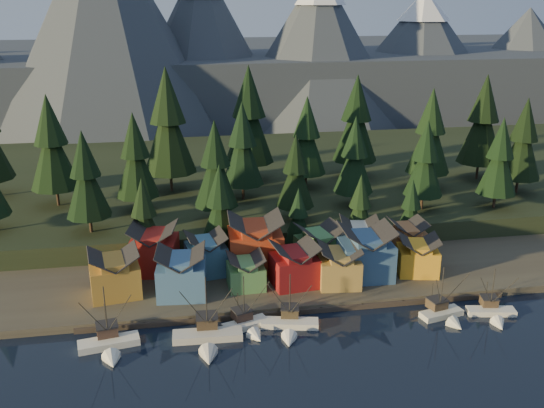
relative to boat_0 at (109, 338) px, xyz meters
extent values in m
plane|color=black|center=(33.50, -8.63, -2.28)|extent=(500.00, 500.00, 0.00)
cube|color=#3C352B|center=(33.50, 31.37, -1.53)|extent=(400.00, 50.00, 1.50)
cube|color=black|center=(33.50, 81.37, 0.72)|extent=(420.00, 100.00, 6.00)
cube|color=#443930|center=(33.50, 7.87, -1.78)|extent=(80.00, 4.00, 1.00)
cube|color=#49505E|center=(33.50, 231.37, 12.72)|extent=(560.00, 160.00, 30.00)
cone|color=#49505E|center=(-11.50, 171.37, 42.72)|extent=(100.00, 100.00, 90.00)
cone|color=#49505E|center=(28.50, 189.37, 33.72)|extent=(80.00, 80.00, 72.00)
cone|color=#49505E|center=(78.50, 177.37, 31.72)|extent=(84.00, 84.00, 68.00)
cone|color=#49505E|center=(133.50, 193.37, 26.72)|extent=(92.00, 92.00, 58.00)
cone|color=white|center=(133.50, 193.37, 48.76)|extent=(25.76, 25.76, 13.92)
cone|color=#49505E|center=(193.50, 201.37, 22.72)|extent=(88.00, 88.00, 50.00)
cube|color=white|center=(-0.19, 1.13, -1.90)|extent=(10.38, 4.83, 1.70)
cone|color=white|center=(0.73, -4.27, -1.90)|extent=(3.72, 3.90, 3.19)
cube|color=black|center=(-0.19, 1.13, -2.54)|extent=(10.62, 4.92, 0.37)
cube|color=#4B3328|center=(-0.50, 2.93, -0.26)|extent=(3.89, 3.72, 1.91)
cube|color=#282525|center=(-0.50, 2.93, 0.81)|extent=(4.14, 3.96, 0.21)
cylinder|color=black|center=(-0.30, 1.73, 3.68)|extent=(0.19, 0.19, 9.57)
cylinder|color=black|center=(-0.85, 4.97, 1.23)|extent=(0.15, 0.15, 4.68)
cube|color=beige|center=(16.22, 0.61, -1.89)|extent=(11.96, 3.86, 1.78)
cone|color=beige|center=(15.93, -5.87, -1.89)|extent=(3.52, 4.18, 3.34)
cube|color=black|center=(16.22, 0.61, -2.55)|extent=(12.25, 3.93, 0.39)
cube|color=#463625|center=(16.31, 2.77, -0.16)|extent=(3.71, 3.50, 2.00)
cube|color=#282525|center=(16.31, 2.77, 0.95)|extent=(3.94, 3.73, 0.22)
cylinder|color=black|center=(16.25, 1.33, 3.96)|extent=(0.20, 0.20, 10.02)
cylinder|color=black|center=(16.42, 5.22, 1.40)|extent=(0.16, 0.16, 4.90)
cube|color=white|center=(23.08, 3.21, -1.94)|extent=(8.64, 5.28, 1.54)
cone|color=white|center=(24.47, -1.04, -1.94)|extent=(3.61, 3.54, 2.89)
cube|color=black|center=(23.08, 3.21, -2.52)|extent=(8.84, 5.39, 0.34)
cube|color=#473026|center=(22.61, 4.63, -0.45)|extent=(3.83, 3.70, 1.73)
cube|color=#282525|center=(22.61, 4.63, 0.52)|extent=(4.07, 3.95, 0.19)
cylinder|color=black|center=(22.92, 3.68, 3.12)|extent=(0.17, 0.17, 8.66)
cylinder|color=black|center=(22.09, 6.23, 0.90)|extent=(0.13, 0.13, 4.24)
cube|color=white|center=(30.82, 2.34, -1.94)|extent=(10.53, 4.99, 1.55)
cone|color=white|center=(29.65, -3.11, -1.94)|extent=(3.58, 4.00, 2.91)
cube|color=black|center=(30.82, 2.34, -2.52)|extent=(10.78, 5.09, 0.34)
cube|color=#443724|center=(31.22, 4.15, -0.43)|extent=(3.65, 3.50, 1.75)
cube|color=#282525|center=(31.22, 4.15, 0.54)|extent=(3.88, 3.73, 0.19)
cylinder|color=black|center=(30.95, 2.94, 3.16)|extent=(0.17, 0.17, 8.73)
cylinder|color=black|center=(31.66, 6.21, 0.93)|extent=(0.14, 0.14, 4.27)
cube|color=beige|center=(58.80, 1.04, -1.94)|extent=(8.38, 4.58, 1.53)
cone|color=beige|center=(59.78, -3.20, -1.94)|extent=(3.40, 3.29, 2.86)
cube|color=black|center=(58.80, 1.04, -2.51)|extent=(8.58, 4.67, 0.33)
cube|color=#4B3A28|center=(58.47, 2.46, -0.46)|extent=(3.62, 3.48, 1.72)
cube|color=#282525|center=(58.47, 2.46, 0.49)|extent=(3.85, 3.71, 0.19)
cylinder|color=black|center=(58.69, 1.52, 3.07)|extent=(0.17, 0.17, 8.58)
cylinder|color=black|center=(58.10, 4.06, 0.87)|extent=(0.13, 0.13, 4.20)
cube|color=white|center=(68.21, 0.33, -1.97)|extent=(9.04, 4.20, 1.41)
cone|color=white|center=(67.32, -4.36, -1.97)|extent=(3.14, 3.41, 2.64)
cube|color=black|center=(68.21, 0.33, -2.50)|extent=(9.26, 4.28, 0.31)
cube|color=#4A3927|center=(68.50, 1.90, -0.61)|extent=(3.25, 3.11, 1.58)
cube|color=#282525|center=(68.50, 1.90, 0.27)|extent=(3.46, 3.32, 0.18)
cylinder|color=black|center=(68.31, 0.86, 2.65)|extent=(0.16, 0.16, 7.91)
cylinder|color=black|center=(68.84, 3.67, 0.63)|extent=(0.12, 0.12, 3.87)
cube|color=#B07C2D|center=(0.07, 16.91, 2.31)|extent=(10.11, 9.18, 6.18)
cube|color=#B07C2D|center=(0.07, 16.91, 6.02)|extent=(6.09, 8.39, 1.26)
cube|color=#3B628D|center=(12.46, 14.63, 2.47)|extent=(9.68, 8.78, 6.48)
cube|color=#3B628D|center=(12.46, 14.63, 6.33)|extent=(5.65, 8.25, 1.26)
cube|color=#4E8649|center=(24.85, 15.83, 1.53)|extent=(7.12, 6.67, 4.60)
cube|color=#4E8649|center=(24.85, 15.83, 4.30)|extent=(4.01, 6.44, 0.97)
cube|color=maroon|center=(34.33, 15.36, 2.21)|extent=(9.32, 8.46, 5.97)
cube|color=maroon|center=(34.33, 15.36, 5.78)|extent=(5.53, 7.84, 1.19)
cube|color=#A7813B|center=(42.99, 14.19, 2.04)|extent=(8.61, 8.61, 5.63)
cube|color=#A7813B|center=(42.99, 14.19, 5.40)|extent=(5.06, 8.11, 1.11)
cube|color=#34557B|center=(49.09, 16.30, 3.00)|extent=(10.53, 8.96, 7.55)
cube|color=#34557B|center=(49.09, 16.30, 7.48)|extent=(5.91, 8.64, 1.44)
cube|color=orange|center=(60.20, 16.28, 1.93)|extent=(9.11, 8.35, 5.41)
cube|color=orange|center=(60.20, 16.28, 5.17)|extent=(5.62, 7.49, 1.11)
cube|color=maroon|center=(7.31, 26.17, 2.81)|extent=(10.48, 9.64, 7.17)
cube|color=maroon|center=(7.31, 26.17, 7.02)|extent=(6.36, 8.77, 1.30)
cube|color=#3B698D|center=(17.71, 23.39, 2.35)|extent=(8.72, 8.32, 6.25)
cube|color=#3B698D|center=(17.71, 23.39, 6.00)|extent=(5.28, 7.64, 1.08)
cube|color=#A03318|center=(27.91, 24.11, 3.30)|extent=(11.25, 9.69, 8.14)
cube|color=#A03318|center=(27.91, 24.11, 8.11)|extent=(6.36, 9.30, 1.53)
cube|color=#47844A|center=(41.27, 23.41, 2.30)|extent=(9.95, 8.75, 6.14)
cube|color=#47844A|center=(41.27, 23.41, 5.97)|extent=(6.08, 7.83, 1.22)
cube|color=silver|center=(50.66, 25.52, 2.37)|extent=(9.27, 8.55, 6.29)
cube|color=silver|center=(50.66, 25.52, 6.08)|extent=(5.67, 7.74, 1.14)
cube|color=#9D6137|center=(61.18, 24.64, 2.21)|extent=(7.35, 6.89, 5.97)
cube|color=#9D6137|center=(61.18, 24.64, 5.70)|extent=(4.04, 6.75, 1.03)
cylinder|color=#332319|center=(-16.50, 59.37, 6.16)|extent=(0.70, 0.70, 4.87)
cone|color=black|center=(-16.50, 59.37, 16.71)|extent=(11.90, 11.90, 16.77)
cone|color=black|center=(-16.50, 59.37, 25.37)|extent=(8.12, 8.12, 12.17)
cylinder|color=#332319|center=(-6.50, 39.37, 5.74)|extent=(0.70, 0.70, 4.03)
cone|color=black|center=(-6.50, 39.37, 14.46)|extent=(9.84, 9.84, 13.87)
cone|color=black|center=(-6.50, 39.37, 21.62)|extent=(6.71, 6.71, 10.06)
cylinder|color=#332319|center=(3.50, 51.37, 5.85)|extent=(0.70, 0.70, 4.26)
cone|color=black|center=(3.50, 51.37, 15.08)|extent=(10.41, 10.41, 14.67)
cone|color=black|center=(3.50, 51.37, 22.65)|extent=(7.10, 7.10, 10.65)
cylinder|color=#332319|center=(11.50, 66.37, 6.61)|extent=(0.70, 0.70, 5.77)
cone|color=black|center=(11.50, 66.37, 19.12)|extent=(14.12, 14.12, 19.89)
cone|color=black|center=(11.50, 66.37, 29.39)|extent=(9.62, 9.62, 14.44)
cylinder|color=#332319|center=(21.50, 41.37, 5.81)|extent=(0.70, 0.70, 4.17)
cone|color=black|center=(21.50, 41.37, 14.86)|extent=(10.20, 10.20, 14.38)
cone|color=black|center=(21.50, 41.37, 22.28)|extent=(6.96, 6.96, 10.44)
cylinder|color=#332319|center=(29.50, 56.37, 5.93)|extent=(0.70, 0.70, 4.41)
cone|color=black|center=(29.50, 56.37, 15.49)|extent=(10.78, 10.78, 15.19)
cone|color=black|center=(29.50, 56.37, 23.33)|extent=(7.35, 7.35, 11.03)
cylinder|color=#332319|center=(39.50, 39.37, 5.52)|extent=(0.70, 0.70, 3.59)
cone|color=black|center=(39.50, 39.37, 13.29)|extent=(8.77, 8.77, 12.35)
cone|color=black|center=(39.50, 39.37, 19.66)|extent=(5.98, 5.98, 8.97)
cylinder|color=#332319|center=(47.50, 63.37, 5.91)|extent=(0.70, 0.70, 4.38)
cone|color=black|center=(47.50, 63.37, 15.40)|extent=(10.70, 10.70, 15.08)
cone|color=black|center=(47.50, 63.37, 23.18)|extent=(7.30, 7.30, 10.94)
cylinder|color=#332319|center=(55.50, 46.37, 5.71)|extent=(0.70, 0.70, 3.97)
cone|color=black|center=(55.50, 46.37, 14.31)|extent=(9.70, 9.70, 13.67)
cone|color=black|center=(55.50, 46.37, 21.36)|extent=(6.61, 6.61, 9.92)
cylinder|color=#332319|center=(63.50, 71.37, 6.29)|extent=(0.70, 0.70, 5.12)
cone|color=black|center=(63.50, 71.37, 17.39)|extent=(12.53, 12.53, 17.65)
cone|color=black|center=(63.50, 71.37, 26.50)|extent=(8.54, 8.54, 12.81)
cylinder|color=#332319|center=(71.50, 41.37, 5.66)|extent=(0.70, 0.70, 3.87)
cone|color=black|center=(71.50, 41.37, 14.04)|extent=(9.46, 9.46, 13.33)
cone|color=black|center=(71.50, 41.37, 20.92)|extent=(6.45, 6.45, 9.67)
cylinder|color=#332319|center=(79.50, 57.37, 6.10)|extent=(0.70, 0.70, 4.76)
cone|color=black|center=(79.50, 57.37, 16.42)|extent=(11.63, 11.63, 16.39)
cone|color=black|center=(79.50, 57.37, 24.88)|extent=(7.93, 7.93, 11.90)
cylinder|color=#332319|center=(89.50, 39.37, 5.70)|extent=(0.70, 0.70, 3.95)
cone|color=black|center=(89.50, 39.37, 14.26)|extent=(9.66, 9.66, 13.61)
cone|color=black|center=(89.50, 39.37, 21.29)|extent=(6.59, 6.59, 9.88)
cylinder|color=#332319|center=(97.50, 63.37, 6.32)|extent=(0.70, 0.70, 5.18)
cone|color=black|center=(97.50, 63.37, 17.55)|extent=(12.67, 12.67, 17.85)
cone|color=black|center=(97.50, 63.37, 26.76)|extent=(8.64, 8.64, 12.96)
cylinder|color=#332319|center=(33.50, 73.37, 6.54)|extent=(0.70, 0.70, 5.64)
cone|color=black|center=(33.50, 73.37, 18.75)|extent=(13.78, 13.78, 19.41)
cone|color=black|center=(33.50, 73.37, 28.77)|extent=(9.39, 9.39, 14.09)
cylinder|color=#332319|center=(101.50, 49.37, 5.94)|extent=(0.70, 0.70, 4.43)
cone|color=black|center=(101.50, 49.37, 15.54)|extent=(10.83, 10.83, 15.26)
cone|color=black|center=(101.50, 49.37, 23.41)|extent=(7.38, 7.38, 11.08)
cylinder|color=#332319|center=(5.50, 31.37, 0.87)|extent=(0.70, 0.70, 3.30)
cone|color=black|center=(5.50, 31.37, 8.02)|extent=(8.07, 8.07, 11.37)
cone|color=black|center=(5.50, 31.37, 13.89)|extent=(5.50, 5.50, 8.25)
cylinder|color=#332319|center=(21.50, 31.37, 1.06)|extent=(0.70, 0.70, 3.68)
cone|color=black|center=(21.50, 31.37, 9.03)|extent=(8.98, 8.98, 12.66)
cone|color=black|center=(21.50, 31.37, 15.56)|extent=(6.13, 6.13, 9.19)
cylinder|color=#332319|center=(38.50, 31.37, 0.52)|extent=(0.70, 0.70, 2.60)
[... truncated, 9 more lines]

